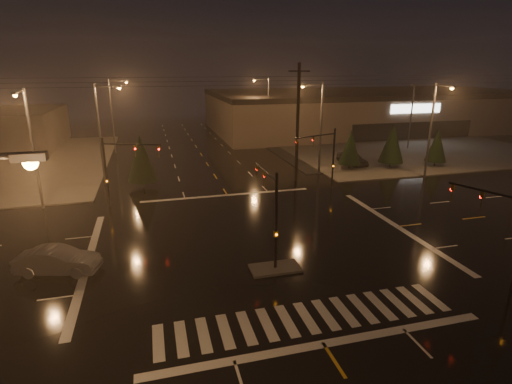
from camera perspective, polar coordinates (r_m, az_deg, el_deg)
ground at (r=27.83m, az=0.26°, el=-7.19°), size 140.00×140.00×0.00m
sidewalk_ne at (r=66.60m, az=18.84°, el=6.55°), size 36.00×36.00×0.12m
median_island at (r=24.36m, az=2.78°, el=-10.81°), size 3.00×1.60×0.15m
crosswalk at (r=20.40m, az=7.23°, el=-17.36°), size 15.00×2.60×0.01m
stop_bar_near at (r=18.93m, az=9.63°, el=-20.61°), size 16.00×0.50×0.01m
stop_bar_far at (r=37.84m, az=-4.11°, el=-0.44°), size 16.00×0.50×0.01m
parking_lot at (r=67.93m, az=23.31°, el=6.24°), size 50.00×24.00×0.08m
retail_building at (r=82.16m, az=15.91°, el=11.39°), size 60.20×28.30×7.20m
signal_mast_median at (r=23.68m, az=2.23°, el=-1.92°), size 0.25×4.59×6.00m
signal_mast_ne at (r=38.92m, az=9.95°, el=5.62°), size 4.84×1.86×6.00m
signal_mast_nw at (r=35.53m, az=-19.21°, el=3.77°), size 4.84×1.86×6.00m
signal_mast_se at (r=23.70m, az=32.02°, el=-4.79°), size 1.55×3.87×6.00m
streetlight_1 at (r=43.04m, az=-21.10°, el=8.56°), size 2.77×0.32×10.00m
streetlight_2 at (r=58.87m, az=-19.66°, el=10.81°), size 2.77×0.32×10.00m
streetlight_3 at (r=44.54m, az=8.92°, el=9.77°), size 2.77×0.32×10.00m
streetlight_4 at (r=63.25m, az=1.53°, el=12.19°), size 2.77×0.32×10.00m
streetlight_5 at (r=37.25m, az=-29.47°, el=6.25°), size 0.32×2.77×10.00m
streetlight_6 at (r=46.05m, az=23.98°, el=8.74°), size 0.32×2.77×10.00m
utility_pole_1 at (r=41.47m, az=5.96°, el=9.78°), size 2.20×0.32×12.00m
conifer_0 at (r=47.85m, az=13.34°, el=6.24°), size 2.53×2.53×4.66m
conifer_1 at (r=50.17m, az=18.88°, el=6.62°), size 2.91×2.91×5.25m
conifer_2 at (r=52.69m, az=24.44°, el=6.11°), size 2.49×2.49×4.59m
conifer_3 at (r=41.07m, az=-16.07°, el=4.65°), size 2.92×2.92×5.26m
car_parked at (r=50.71m, az=13.58°, el=4.68°), size 2.55×4.97×1.62m
car_crossing at (r=26.37m, az=-26.47°, el=-8.76°), size 4.96×2.76×1.55m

